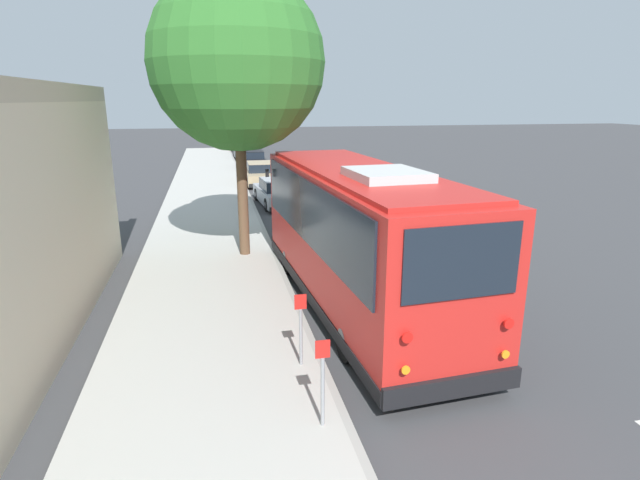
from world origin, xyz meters
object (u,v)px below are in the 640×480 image
(parked_sedan_silver, at_px, (278,193))
(parked_sedan_tan, at_px, (260,174))
(street_tree, at_px, (236,50))
(sign_post_near, at_px, (323,382))
(shuttle_bus, at_px, (357,230))
(sign_post_far, at_px, (301,329))
(parked_sedan_maroon, at_px, (241,145))
(parked_sedan_black, at_px, (254,160))
(parked_sedan_gray, at_px, (245,152))

(parked_sedan_silver, height_order, parked_sedan_tan, parked_sedan_tan)
(street_tree, bearing_deg, sign_post_near, -176.68)
(shuttle_bus, relative_size, parked_sedan_silver, 2.11)
(parked_sedan_silver, xyz_separation_m, sign_post_far, (-15.24, 1.59, 0.29))
(sign_post_far, bearing_deg, parked_sedan_silver, -5.96)
(parked_sedan_maroon, bearing_deg, sign_post_near, 173.47)
(sign_post_far, bearing_deg, shuttle_bus, -33.47)
(parked_sedan_black, height_order, sign_post_near, sign_post_near)
(parked_sedan_silver, bearing_deg, sign_post_far, 169.58)
(parked_sedan_silver, xyz_separation_m, parked_sedan_black, (13.22, 0.01, 0.03))
(street_tree, height_order, sign_post_near, street_tree)
(parked_sedan_silver, relative_size, parked_sedan_maroon, 0.96)
(parked_sedan_black, relative_size, street_tree, 0.48)
(parked_sedan_black, xyz_separation_m, street_tree, (-21.14, 2.12, 5.66))
(parked_sedan_silver, xyz_separation_m, parked_sedan_tan, (6.50, 0.18, 0.01))
(parked_sedan_tan, height_order, parked_sedan_black, parked_sedan_black)
(parked_sedan_silver, bearing_deg, parked_sedan_gray, -3.92)
(parked_sedan_black, xyz_separation_m, sign_post_far, (-28.47, 1.58, 0.26))
(parked_sedan_maroon, height_order, sign_post_far, sign_post_far)
(sign_post_near, bearing_deg, parked_sedan_silver, -5.33)
(street_tree, bearing_deg, parked_sedan_maroon, -3.42)
(shuttle_bus, bearing_deg, parked_sedan_silver, -2.35)
(parked_sedan_tan, distance_m, sign_post_near, 23.63)
(parked_sedan_maroon, xyz_separation_m, sign_post_near, (-42.73, 1.47, 0.26))
(parked_sedan_black, bearing_deg, parked_sedan_tan, -179.76)
(parked_sedan_maroon, xyz_separation_m, street_tree, (-33.57, 2.00, 5.65))
(shuttle_bus, distance_m, sign_post_near, 5.14)
(parked_sedan_silver, relative_size, parked_sedan_black, 1.03)
(parked_sedan_black, xyz_separation_m, sign_post_near, (-30.30, 1.58, 0.27))
(shuttle_bus, bearing_deg, parked_sedan_tan, -2.27)
(shuttle_bus, xyz_separation_m, sign_post_far, (-2.84, 1.88, -1.03))
(street_tree, height_order, sign_post_far, street_tree)
(parked_sedan_tan, relative_size, street_tree, 0.52)
(parked_sedan_gray, distance_m, sign_post_near, 36.74)
(shuttle_bus, distance_m, parked_sedan_black, 25.66)
(parked_sedan_tan, distance_m, parked_sedan_maroon, 19.14)
(sign_post_near, xyz_separation_m, sign_post_far, (1.83, 0.00, -0.01))
(parked_sedan_silver, relative_size, sign_post_near, 3.18)
(shuttle_bus, bearing_deg, parked_sedan_maroon, -3.06)
(parked_sedan_silver, xyz_separation_m, parked_sedan_gray, (19.64, 0.18, 0.02))
(sign_post_near, bearing_deg, parked_sedan_gray, -2.20)
(shuttle_bus, distance_m, sign_post_far, 3.56)
(parked_sedan_silver, distance_m, sign_post_near, 17.15)
(parked_sedan_maroon, height_order, street_tree, street_tree)
(parked_sedan_maroon, bearing_deg, parked_sedan_black, 175.96)
(parked_sedan_tan, distance_m, sign_post_far, 21.80)
(parked_sedan_maroon, height_order, sign_post_near, sign_post_near)
(parked_sedan_tan, xyz_separation_m, street_tree, (-14.43, 1.95, 5.68))
(sign_post_near, bearing_deg, shuttle_bus, -21.89)
(parked_sedan_silver, distance_m, parked_sedan_gray, 19.64)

